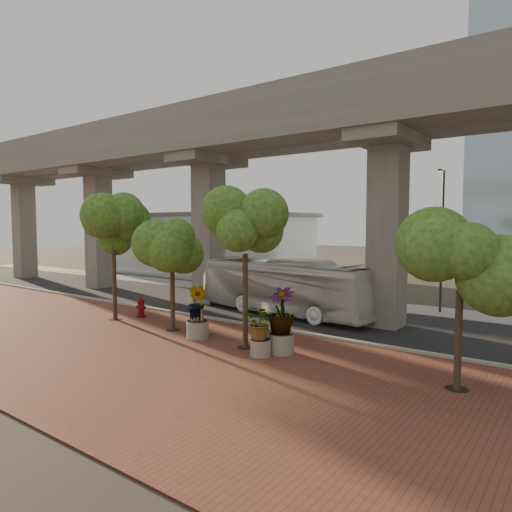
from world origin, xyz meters
The scene contains 18 objects.
ground centered at (0.00, 0.00, 0.00)m, with size 160.00×160.00×0.00m, color #332F25.
brick_plaza centered at (0.00, -8.00, 0.03)m, with size 70.00×13.00×0.06m, color brown.
asphalt_road centered at (0.00, 2.00, 0.02)m, with size 90.00×8.00×0.04m, color black.
curb_strip centered at (0.00, -2.00, 0.08)m, with size 70.00×0.25×0.16m, color #9B9990.
far_sidewalk centered at (0.00, 7.50, 0.03)m, with size 90.00×3.00×0.06m, color #9B9990.
transit_viaduct centered at (0.00, 2.00, 7.29)m, with size 72.00×5.60×12.40m.
station_pavilion centered at (-20.00, 16.00, 3.22)m, with size 23.00×13.00×6.30m.
transit_bus centered at (0.20, 1.58, 1.58)m, with size 2.66×11.31×3.15m, color silver.
fire_hydrant centered at (-5.65, -3.95, 0.61)m, with size 0.57×0.51×1.14m.
planter_front centered at (4.00, -6.02, 1.27)m, with size 1.81×1.81×1.99m.
planter_right centered at (4.45, -5.25, 1.65)m, with size 2.46×2.46×2.62m.
planter_left centered at (0.11, -5.47, 1.53)m, with size 2.21×2.21×2.43m.
street_tree_far_west centered at (-6.25, -5.19, 4.91)m, with size 3.63×3.63×6.53m.
street_tree_near_west centered at (-1.92, -5.07, 4.08)m, with size 3.37×3.37×5.58m.
street_tree_near_east centered at (2.83, -5.48, 4.95)m, with size 3.44×3.44×6.49m.
street_tree_far_east centered at (11.03, -5.32, 4.26)m, with size 3.85×3.85×5.98m.
streetlamp_west centered at (-9.35, 7.26, 5.12)m, with size 0.43×1.27×8.77m.
streetlamp_east centered at (7.24, 7.33, 4.79)m, with size 0.41×1.19×8.21m.
Camera 1 is at (14.23, -20.18, 5.18)m, focal length 32.00 mm.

